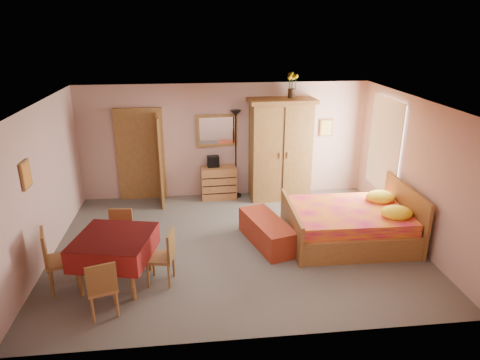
{
  "coord_description": "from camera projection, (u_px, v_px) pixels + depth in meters",
  "views": [
    {
      "loc": [
        -0.71,
        -6.92,
        3.83
      ],
      "look_at": [
        0.1,
        0.3,
        1.15
      ],
      "focal_mm": 32.0,
      "sensor_mm": 36.0,
      "label": 1
    }
  ],
  "objects": [
    {
      "name": "dining_table",
      "position": [
        116.0,
        260.0,
        6.58
      ],
      "size": [
        1.31,
        1.31,
        0.81
      ],
      "primitive_type": "cube",
      "rotation": [
        0.0,
        0.0,
        -0.22
      ],
      "color": "maroon",
      "rests_on": "floor"
    },
    {
      "name": "floor",
      "position": [
        236.0,
        244.0,
        7.85
      ],
      "size": [
        6.5,
        6.5,
        0.0
      ],
      "primitive_type": "plane",
      "color": "#645F58",
      "rests_on": "ground"
    },
    {
      "name": "sunflower_vase",
      "position": [
        292.0,
        85.0,
        9.22
      ],
      "size": [
        0.23,
        0.23,
        0.55
      ],
      "primitive_type": "cube",
      "rotation": [
        0.0,
        0.0,
        0.06
      ],
      "color": "gold",
      "rests_on": "wardrobe"
    },
    {
      "name": "floor_lamp",
      "position": [
        236.0,
        155.0,
        9.71
      ],
      "size": [
        0.34,
        0.34,
        2.03
      ],
      "primitive_type": "cube",
      "rotation": [
        0.0,
        0.0,
        0.4
      ],
      "color": "black",
      "rests_on": "floor"
    },
    {
      "name": "chair_west",
      "position": [
        62.0,
        259.0,
        6.39
      ],
      "size": [
        0.58,
        0.58,
        1.01
      ],
      "primitive_type": "cube",
      "rotation": [
        0.0,
        0.0,
        -1.25
      ],
      "color": "#A06B36",
      "rests_on": "floor"
    },
    {
      "name": "chair_south",
      "position": [
        102.0,
        286.0,
        5.86
      ],
      "size": [
        0.49,
        0.49,
        0.87
      ],
      "primitive_type": "cube",
      "rotation": [
        0.0,
        0.0,
        0.3
      ],
      "color": "#B0723B",
      "rests_on": "floor"
    },
    {
      "name": "chest_of_drawers",
      "position": [
        219.0,
        183.0,
        9.82
      ],
      "size": [
        0.81,
        0.43,
        0.75
      ],
      "primitive_type": "cube",
      "rotation": [
        0.0,
        0.0,
        0.04
      ],
      "color": "#A86939",
      "rests_on": "floor"
    },
    {
      "name": "wardrobe",
      "position": [
        280.0,
        149.0,
        9.63
      ],
      "size": [
        1.49,
        0.81,
        2.29
      ],
      "primitive_type": "cube",
      "rotation": [
        0.0,
        0.0,
        0.04
      ],
      "color": "olive",
      "rests_on": "floor"
    },
    {
      "name": "wall_right",
      "position": [
        414.0,
        171.0,
        7.74
      ],
      "size": [
        0.1,
        5.0,
        2.6
      ],
      "primitive_type": "cube",
      "color": "tan",
      "rests_on": "floor"
    },
    {
      "name": "chair_north",
      "position": [
        119.0,
        237.0,
        7.19
      ],
      "size": [
        0.44,
        0.44,
        0.88
      ],
      "primitive_type": "cube",
      "rotation": [
        0.0,
        0.0,
        3.03
      ],
      "color": "#995E33",
      "rests_on": "floor"
    },
    {
      "name": "stereo",
      "position": [
        213.0,
        161.0,
        9.69
      ],
      "size": [
        0.28,
        0.21,
        0.25
      ],
      "primitive_type": "cube",
      "rotation": [
        0.0,
        0.0,
        0.07
      ],
      "color": "black",
      "rests_on": "chest_of_drawers"
    },
    {
      "name": "chair_east",
      "position": [
        160.0,
        257.0,
        6.58
      ],
      "size": [
        0.47,
        0.47,
        0.88
      ],
      "primitive_type": "cube",
      "rotation": [
        0.0,
        0.0,
        1.39
      ],
      "color": "olive",
      "rests_on": "floor"
    },
    {
      "name": "wall_back",
      "position": [
        225.0,
        141.0,
        9.73
      ],
      "size": [
        6.5,
        0.1,
        2.6
      ],
      "primitive_type": "cube",
      "color": "tan",
      "rests_on": "floor"
    },
    {
      "name": "window",
      "position": [
        385.0,
        146.0,
        8.81
      ],
      "size": [
        0.08,
        1.4,
        1.95
      ],
      "primitive_type": "cube",
      "color": "white",
      "rests_on": "wall_right"
    },
    {
      "name": "wall_left",
      "position": [
        41.0,
        186.0,
        7.06
      ],
      "size": [
        0.1,
        5.0,
        2.6
      ],
      "primitive_type": "cube",
      "color": "tan",
      "rests_on": "floor"
    },
    {
      "name": "wall_mirror",
      "position": [
        217.0,
        131.0,
        9.61
      ],
      "size": [
        0.92,
        0.11,
        0.73
      ],
      "primitive_type": "cube",
      "rotation": [
        0.0,
        0.0,
        0.07
      ],
      "color": "white",
      "rests_on": "wall_back"
    },
    {
      "name": "doorway",
      "position": [
        141.0,
        156.0,
        9.6
      ],
      "size": [
        1.06,
        0.12,
        2.15
      ],
      "primitive_type": "cube",
      "color": "#9E6B35",
      "rests_on": "floor"
    },
    {
      "name": "picture_back",
      "position": [
        326.0,
        128.0,
        9.87
      ],
      "size": [
        0.3,
        0.04,
        0.4
      ],
      "primitive_type": "cube",
      "color": "#D8BF59",
      "rests_on": "wall_back"
    },
    {
      "name": "bench",
      "position": [
        267.0,
        232.0,
        7.82
      ],
      "size": [
        0.9,
        1.51,
        0.47
      ],
      "primitive_type": "cube",
      "rotation": [
        0.0,
        0.0,
        0.28
      ],
      "color": "maroon",
      "rests_on": "floor"
    },
    {
      "name": "wall_front",
      "position": [
        258.0,
        249.0,
        5.07
      ],
      "size": [
        6.5,
        0.1,
        2.6
      ],
      "primitive_type": "cube",
      "color": "tan",
      "rests_on": "floor"
    },
    {
      "name": "picture_left",
      "position": [
        26.0,
        175.0,
        6.37
      ],
      "size": [
        0.04,
        0.32,
        0.42
      ],
      "primitive_type": "cube",
      "color": "orange",
      "rests_on": "wall_left"
    },
    {
      "name": "bed",
      "position": [
        349.0,
        215.0,
        7.84
      ],
      "size": [
        2.27,
        1.81,
        1.04
      ],
      "primitive_type": "cube",
      "rotation": [
        0.0,
        0.0,
        -0.02
      ],
      "color": "#CB1356",
      "rests_on": "floor"
    },
    {
      "name": "ceiling",
      "position": [
        236.0,
        103.0,
        6.95
      ],
      "size": [
        6.5,
        6.5,
        0.0
      ],
      "primitive_type": "plane",
      "rotation": [
        3.14,
        0.0,
        0.0
      ],
      "color": "brown",
      "rests_on": "wall_back"
    }
  ]
}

